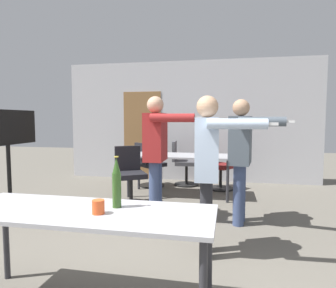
{
  "coord_description": "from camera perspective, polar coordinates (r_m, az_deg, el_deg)",
  "views": [
    {
      "loc": [
        0.9,
        -1.5,
        1.41
      ],
      "look_at": [
        0.16,
        2.15,
        1.1
      ],
      "focal_mm": 32.0,
      "sensor_mm": 36.0,
      "label": 1
    }
  ],
  "objects": [
    {
      "name": "tv_screen",
      "position": [
        5.08,
        -28.2,
        -0.56
      ],
      "size": [
        0.44,
        1.25,
        1.55
      ],
      "rotation": [
        0.0,
        0.0,
        1.57
      ],
      "color": "black",
      "rests_on": "ground_plane"
    },
    {
      "name": "beer_bottle",
      "position": [
        2.26,
        -9.76,
        -7.4
      ],
      "size": [
        0.07,
        0.07,
        0.38
      ],
      "color": "#2D511E",
      "rests_on": "conference_table_near"
    },
    {
      "name": "person_far_watching",
      "position": [
        4.14,
        -2.21,
        -0.44
      ],
      "size": [
        0.79,
        0.67,
        1.72
      ],
      "rotation": [
        0.0,
        0.0,
        -1.56
      ],
      "color": "#3D4C75",
      "rests_on": "ground_plane"
    },
    {
      "name": "office_chair_near_pushed",
      "position": [
        6.41,
        2.86,
        -3.92
      ],
      "size": [
        0.57,
        0.52,
        0.94
      ],
      "rotation": [
        0.0,
        0.0,
        4.79
      ],
      "color": "black",
      "rests_on": "ground_plane"
    },
    {
      "name": "conference_table_far",
      "position": [
        5.51,
        2.17,
        -2.8
      ],
      "size": [
        1.88,
        0.76,
        0.76
      ],
      "color": "#A8A8AD",
      "rests_on": "ground_plane"
    },
    {
      "name": "office_chair_side_rolled",
      "position": [
        5.06,
        -7.26,
        -6.19
      ],
      "size": [
        0.65,
        0.68,
        0.95
      ],
      "rotation": [
        0.0,
        0.0,
        3.67
      ],
      "color": "black",
      "rests_on": "ground_plane"
    },
    {
      "name": "back_wall",
      "position": [
        6.91,
        3.74,
        4.28
      ],
      "size": [
        5.77,
        0.12,
        2.73
      ],
      "color": "#BCBCC1",
      "rests_on": "ground_plane"
    },
    {
      "name": "drink_cup",
      "position": [
        2.17,
        -13.14,
        -11.58
      ],
      "size": [
        0.09,
        0.09,
        0.1
      ],
      "color": "#E05123",
      "rests_on": "conference_table_near"
    },
    {
      "name": "conference_table_near",
      "position": [
        2.32,
        -15.77,
        -13.79
      ],
      "size": [
        1.9,
        0.66,
        0.76
      ],
      "color": "#A8A8AD",
      "rests_on": "ground_plane"
    },
    {
      "name": "person_left_plaid",
      "position": [
        3.07,
        7.66,
        -3.03
      ],
      "size": [
        0.77,
        0.6,
        1.64
      ],
      "rotation": [
        0.0,
        0.0,
        -1.52
      ],
      "color": "#28282D",
      "rests_on": "ground_plane"
    },
    {
      "name": "office_chair_far_left",
      "position": [
        6.27,
        -3.66,
        -4.24
      ],
      "size": [
        0.68,
        0.69,
        0.92
      ],
      "rotation": [
        0.0,
        0.0,
        5.57
      ],
      "color": "black",
      "rests_on": "ground_plane"
    },
    {
      "name": "person_center_tall",
      "position": [
        4.11,
        13.8,
        -1.13
      ],
      "size": [
        0.76,
        0.77,
        1.67
      ],
      "rotation": [
        0.0,
        0.0,
        -1.71
      ],
      "color": "#3D4C75",
      "rests_on": "ground_plane"
    },
    {
      "name": "office_chair_far_right",
      "position": [
        6.16,
        9.43,
        -4.38
      ],
      "size": [
        0.68,
        0.66,
        0.93
      ],
      "rotation": [
        0.0,
        0.0,
        4.13
      ],
      "color": "black",
      "rests_on": "ground_plane"
    }
  ]
}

